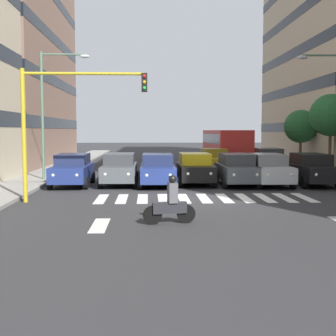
{
  "coord_description": "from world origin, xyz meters",
  "views": [
    {
      "loc": [
        2.44,
        19.52,
        2.98
      ],
      "look_at": [
        1.44,
        -3.29,
        1.07
      ],
      "focal_mm": 48.06,
      "sensor_mm": 36.0,
      "label": 1
    }
  ],
  "objects_px": {
    "bus_behind_traffic": "(225,144)",
    "street_lamp_right": "(50,102)",
    "car_0": "(311,169)",
    "car_1": "(268,169)",
    "car_3": "(195,168)",
    "car_4": "(158,170)",
    "car_row2_1": "(214,161)",
    "street_tree_2": "(301,127)",
    "street_tree_1": "(331,115)",
    "traffic_light_gantry": "(61,111)",
    "motorcycle_with_rider": "(170,204)",
    "car_5": "(120,169)",
    "car_row2_0": "(268,160)",
    "car_2": "(237,169)",
    "car_6": "(73,169)"
  },
  "relations": [
    {
      "from": "bus_behind_traffic",
      "to": "street_lamp_right",
      "type": "distance_m",
      "value": 16.69
    },
    {
      "from": "car_0",
      "to": "car_1",
      "type": "relative_size",
      "value": 1.0
    },
    {
      "from": "bus_behind_traffic",
      "to": "car_3",
      "type": "bearing_deg",
      "value": 73.14
    },
    {
      "from": "car_4",
      "to": "car_row2_1",
      "type": "xyz_separation_m",
      "value": [
        -4.09,
        -7.07,
        0.0
      ]
    },
    {
      "from": "car_3",
      "to": "street_tree_2",
      "type": "distance_m",
      "value": 13.99
    },
    {
      "from": "car_0",
      "to": "street_tree_1",
      "type": "xyz_separation_m",
      "value": [
        -3.05,
        -5.02,
        3.08
      ]
    },
    {
      "from": "car_row2_1",
      "to": "traffic_light_gantry",
      "type": "distance_m",
      "value": 15.1
    },
    {
      "from": "motorcycle_with_rider",
      "to": "street_tree_1",
      "type": "distance_m",
      "value": 18.9
    },
    {
      "from": "car_5",
      "to": "bus_behind_traffic",
      "type": "relative_size",
      "value": 0.42
    },
    {
      "from": "car_row2_0",
      "to": "traffic_light_gantry",
      "type": "height_order",
      "value": "traffic_light_gantry"
    },
    {
      "from": "car_1",
      "to": "car_row2_0",
      "type": "distance_m",
      "value": 7.81
    },
    {
      "from": "traffic_light_gantry",
      "to": "street_lamp_right",
      "type": "bearing_deg",
      "value": -74.8
    },
    {
      "from": "car_row2_0",
      "to": "traffic_light_gantry",
      "type": "relative_size",
      "value": 0.81
    },
    {
      "from": "car_0",
      "to": "traffic_light_gantry",
      "type": "xyz_separation_m",
      "value": [
        12.47,
        5.26,
        2.88
      ]
    },
    {
      "from": "car_row2_1",
      "to": "traffic_light_gantry",
      "type": "relative_size",
      "value": 0.81
    },
    {
      "from": "street_lamp_right",
      "to": "street_tree_1",
      "type": "height_order",
      "value": "street_lamp_right"
    },
    {
      "from": "car_2",
      "to": "motorcycle_with_rider",
      "type": "bearing_deg",
      "value": 67.58
    },
    {
      "from": "bus_behind_traffic",
      "to": "car_1",
      "type": "bearing_deg",
      "value": 90.0
    },
    {
      "from": "car_1",
      "to": "street_tree_2",
      "type": "bearing_deg",
      "value": -116.71
    },
    {
      "from": "car_4",
      "to": "car_5",
      "type": "relative_size",
      "value": 1.0
    },
    {
      "from": "car_6",
      "to": "car_2",
      "type": "bearing_deg",
      "value": 178.97
    },
    {
      "from": "street_tree_2",
      "to": "car_row2_0",
      "type": "bearing_deg",
      "value": 44.42
    },
    {
      "from": "car_3",
      "to": "motorcycle_with_rider",
      "type": "distance_m",
      "value": 10.7
    },
    {
      "from": "traffic_light_gantry",
      "to": "car_4",
      "type": "bearing_deg",
      "value": -127.58
    },
    {
      "from": "motorcycle_with_rider",
      "to": "street_tree_1",
      "type": "relative_size",
      "value": 0.32
    },
    {
      "from": "car_3",
      "to": "car_2",
      "type": "bearing_deg",
      "value": 164.61
    },
    {
      "from": "car_0",
      "to": "street_tree_2",
      "type": "height_order",
      "value": "street_tree_2"
    },
    {
      "from": "car_4",
      "to": "car_6",
      "type": "distance_m",
      "value": 4.58
    },
    {
      "from": "car_1",
      "to": "car_4",
      "type": "distance_m",
      "value": 5.98
    },
    {
      "from": "motorcycle_with_rider",
      "to": "bus_behind_traffic",
      "type": "bearing_deg",
      "value": -103.86
    },
    {
      "from": "car_6",
      "to": "motorcycle_with_rider",
      "type": "bearing_deg",
      "value": 115.39
    },
    {
      "from": "motorcycle_with_rider",
      "to": "street_lamp_right",
      "type": "distance_m",
      "value": 14.35
    },
    {
      "from": "car_row2_1",
      "to": "car_5",
      "type": "bearing_deg",
      "value": 46.73
    },
    {
      "from": "car_2",
      "to": "car_6",
      "type": "distance_m",
      "value": 8.88
    },
    {
      "from": "motorcycle_with_rider",
      "to": "street_tree_1",
      "type": "bearing_deg",
      "value": -127.11
    },
    {
      "from": "car_row2_1",
      "to": "street_tree_1",
      "type": "height_order",
      "value": "street_tree_1"
    },
    {
      "from": "car_row2_0",
      "to": "bus_behind_traffic",
      "type": "xyz_separation_m",
      "value": [
        2.05,
        -6.08,
        0.97
      ]
    },
    {
      "from": "motorcycle_with_rider",
      "to": "street_tree_2",
      "type": "xyz_separation_m",
      "value": [
        -11.25,
        -20.64,
        2.63
      ]
    },
    {
      "from": "car_4",
      "to": "street_tree_2",
      "type": "bearing_deg",
      "value": -136.78
    },
    {
      "from": "car_0",
      "to": "street_lamp_right",
      "type": "height_order",
      "value": "street_lamp_right"
    },
    {
      "from": "car_2",
      "to": "street_tree_2",
      "type": "height_order",
      "value": "street_tree_2"
    },
    {
      "from": "car_row2_1",
      "to": "motorcycle_with_rider",
      "type": "height_order",
      "value": "car_row2_1"
    },
    {
      "from": "car_5",
      "to": "car_6",
      "type": "bearing_deg",
      "value": 7.26
    },
    {
      "from": "bus_behind_traffic",
      "to": "car_5",
      "type": "bearing_deg",
      "value": 58.17
    },
    {
      "from": "car_6",
      "to": "traffic_light_gantry",
      "type": "relative_size",
      "value": 0.81
    },
    {
      "from": "car_3",
      "to": "car_1",
      "type": "bearing_deg",
      "value": 168.47
    },
    {
      "from": "car_0",
      "to": "car_2",
      "type": "height_order",
      "value": "same"
    },
    {
      "from": "car_6",
      "to": "bus_behind_traffic",
      "type": "bearing_deg",
      "value": -128.46
    },
    {
      "from": "car_1",
      "to": "car_6",
      "type": "bearing_deg",
      "value": -1.86
    },
    {
      "from": "car_row2_0",
      "to": "motorcycle_with_rider",
      "type": "bearing_deg",
      "value": 65.65
    }
  ]
}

